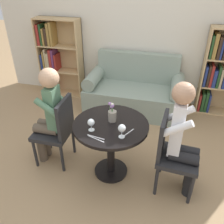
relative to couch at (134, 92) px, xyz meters
The scene contains 16 objects.
ground_plane 1.61m from the couch, 90.00° to the right, with size 16.00×16.00×0.00m, color tan.
back_wall 1.12m from the couch, 90.00° to the left, with size 5.20×0.05×2.70m.
round_table 1.60m from the couch, 90.00° to the right, with size 0.83×0.83×0.71m.
couch is the anchor object (origin of this frame).
bookshelf_left 1.62m from the couch, behind, with size 0.79×0.28×1.41m.
bookshelf_right 1.43m from the couch, 11.17° to the left, with size 0.79×0.28×1.41m.
chair_left 1.69m from the couch, 113.56° to the right, with size 0.42×0.42×0.90m.
chair_right 1.76m from the couch, 67.43° to the right, with size 0.45×0.45×0.90m.
person_left 1.76m from the couch, 116.15° to the right, with size 0.42×0.34×1.26m.
person_right 1.84m from the couch, 65.06° to the right, with size 0.43×0.36×1.29m.
wine_glass_left 1.82m from the couch, 95.43° to the right, with size 0.07×0.07×0.13m.
wine_glass_right 1.85m from the couch, 84.77° to the right, with size 0.08×0.08×0.14m.
flower_vase 1.59m from the couch, 90.20° to the right, with size 0.09×0.09×0.23m.
knife_left_setting 1.76m from the couch, 82.96° to the right, with size 0.10×0.17×0.00m.
fork_left_setting 1.92m from the couch, 92.23° to the right, with size 0.18×0.07×0.00m.
knife_right_setting 1.89m from the couch, 92.63° to the right, with size 0.19×0.04×0.00m.
Camera 1 is at (0.54, -2.03, 2.16)m, focal length 38.00 mm.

